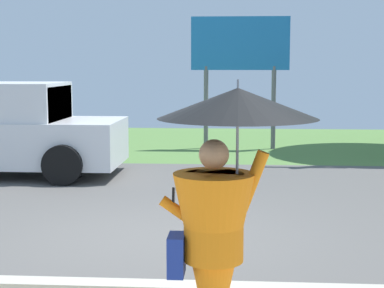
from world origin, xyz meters
The scene contains 3 objects.
ground_plane centered at (0.00, 2.95, -0.05)m, with size 40.00×22.00×0.20m.
monk_pedestrian centered at (0.98, -3.40, 1.17)m, with size 1.16×1.16×2.13m.
roadside_billboard centered at (1.20, 8.74, 2.55)m, with size 2.60×0.12×3.50m.
Camera 1 is at (1.08, -7.82, 2.23)m, focal length 57.87 mm.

